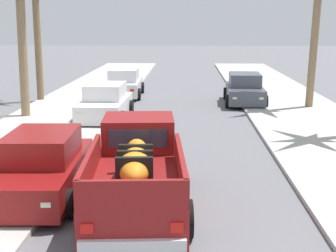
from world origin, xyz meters
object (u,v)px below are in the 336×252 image
Objects in this scene: pickup_truck at (137,173)px; car_left_near at (105,103)px; car_right_far at (245,90)px; car_right_near at (124,84)px; car_left_far at (42,167)px.

pickup_truck is 9.98m from car_left_near.
car_right_far is at bearing 34.00° from car_left_near.
car_left_near is 6.40m from car_right_near.
pickup_truck reaches higher than car_left_far.
car_right_near is at bearing 162.10° from car_right_far.
pickup_truck reaches higher than car_left_near.
car_right_far is (6.44, -2.08, 0.00)m from car_right_near.
car_left_near is 0.99× the size of car_left_far.
pickup_truck is 1.23× the size of car_left_far.
car_right_near is 0.99× the size of car_left_far.
car_left_near is at bearing -146.00° from car_right_far.
car_right_near is (-0.03, 6.40, 0.00)m from car_left_near.
car_right_near is 6.77m from car_right_far.
car_right_near is at bearing 90.30° from car_left_near.
car_right_far is at bearing 73.90° from pickup_truck.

